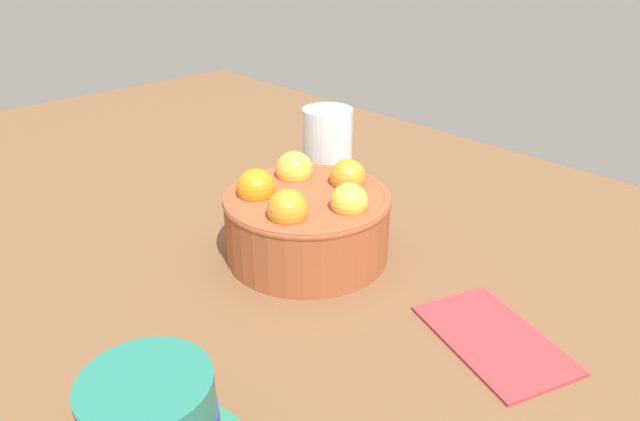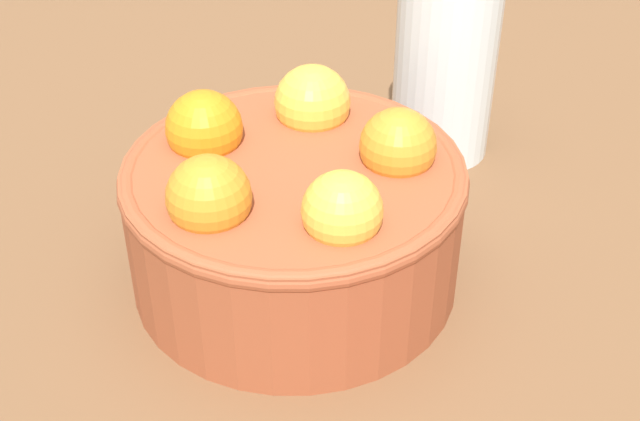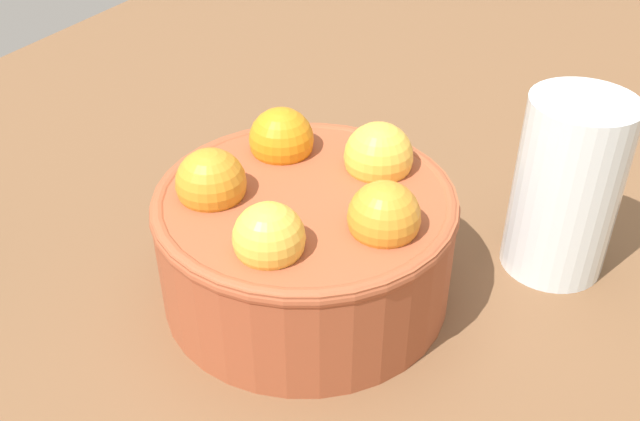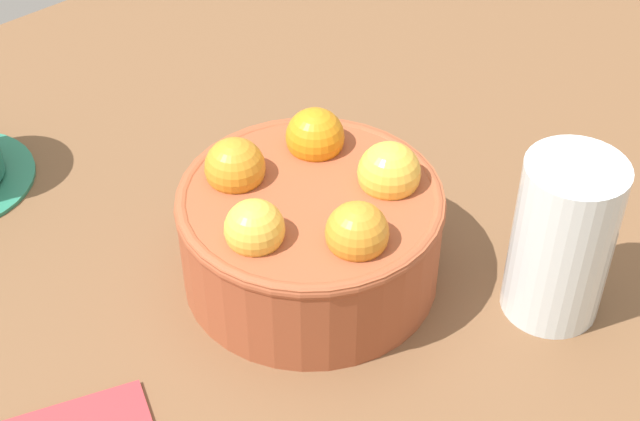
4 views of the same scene
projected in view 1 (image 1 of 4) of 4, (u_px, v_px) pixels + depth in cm
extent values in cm
cube|color=brown|center=(308.00, 270.00, 60.67)|extent=(154.02, 85.99, 3.77)
cylinder|color=#9E4C2D|center=(307.00, 225.00, 58.35)|extent=(16.45, 16.45, 6.76)
torus|color=#9E4C2D|center=(307.00, 199.00, 57.04)|extent=(16.65, 16.65, 1.00)
sphere|color=orange|center=(348.00, 177.00, 59.10)|extent=(3.72, 3.72, 3.72)
sphere|color=yellow|center=(294.00, 170.00, 60.85)|extent=(3.95, 3.95, 3.95)
sphere|color=orange|center=(256.00, 188.00, 56.65)|extent=(3.82, 3.82, 3.82)
sphere|color=orange|center=(288.00, 210.00, 52.31)|extent=(3.81, 3.81, 3.81)
sphere|color=gold|center=(349.00, 202.00, 53.82)|extent=(3.56, 3.56, 3.56)
cylinder|color=silver|center=(327.00, 153.00, 70.99)|extent=(6.08, 6.08, 11.05)
cube|color=#B23338|center=(494.00, 337.00, 47.26)|extent=(14.59, 11.63, 0.60)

